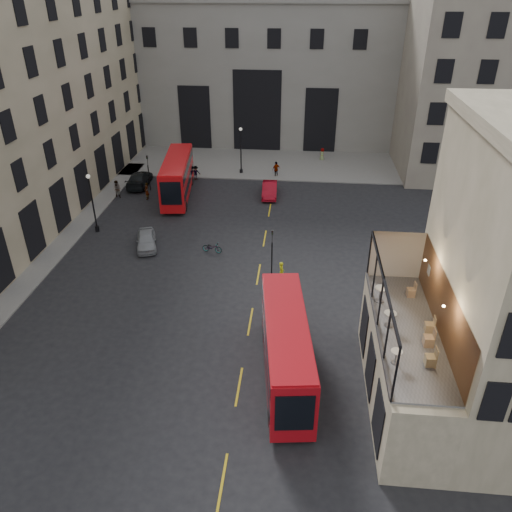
# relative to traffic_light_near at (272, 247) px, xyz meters

# --- Properties ---
(ground) EXTENTS (140.00, 140.00, 0.00)m
(ground) POSITION_rel_traffic_light_near_xyz_m (1.00, -12.00, -2.42)
(ground) COLOR black
(ground) RESTS_ON ground
(host_building_main) EXTENTS (7.26, 11.40, 15.10)m
(host_building_main) POSITION_rel_traffic_light_near_xyz_m (10.95, -12.00, 5.36)
(host_building_main) COLOR #C6B694
(host_building_main) RESTS_ON ground
(host_frontage) EXTENTS (3.00, 11.00, 4.50)m
(host_frontage) POSITION_rel_traffic_light_near_xyz_m (7.50, -12.00, -0.17)
(host_frontage) COLOR #C6B694
(host_frontage) RESTS_ON ground
(cafe_floor) EXTENTS (3.00, 10.00, 0.10)m
(cafe_floor) POSITION_rel_traffic_light_near_xyz_m (7.50, -12.00, 2.12)
(cafe_floor) COLOR slate
(cafe_floor) RESTS_ON host_frontage
(gateway) EXTENTS (35.00, 10.60, 18.00)m
(gateway) POSITION_rel_traffic_light_near_xyz_m (-4.00, 35.99, 6.96)
(gateway) COLOR gray
(gateway) RESTS_ON ground
(building_right) EXTENTS (16.60, 18.60, 20.00)m
(building_right) POSITION_rel_traffic_light_near_xyz_m (21.00, 27.97, 7.97)
(building_right) COLOR gray
(building_right) RESTS_ON ground
(pavement_far) EXTENTS (40.00, 12.00, 0.12)m
(pavement_far) POSITION_rel_traffic_light_near_xyz_m (-5.00, 26.00, -2.36)
(pavement_far) COLOR slate
(pavement_far) RESTS_ON ground
(pavement_left) EXTENTS (8.00, 48.00, 0.12)m
(pavement_left) POSITION_rel_traffic_light_near_xyz_m (-21.00, -0.00, -2.36)
(pavement_left) COLOR slate
(pavement_left) RESTS_ON ground
(traffic_light_near) EXTENTS (0.16, 0.20, 3.80)m
(traffic_light_near) POSITION_rel_traffic_light_near_xyz_m (0.00, 0.00, 0.00)
(traffic_light_near) COLOR black
(traffic_light_near) RESTS_ON ground
(traffic_light_far) EXTENTS (0.16, 0.20, 3.80)m
(traffic_light_far) POSITION_rel_traffic_light_near_xyz_m (-14.00, 16.00, 0.00)
(traffic_light_far) COLOR black
(traffic_light_far) RESTS_ON ground
(street_lamp_a) EXTENTS (0.36, 0.36, 5.33)m
(street_lamp_a) POSITION_rel_traffic_light_near_xyz_m (-16.00, 6.00, -0.03)
(street_lamp_a) COLOR black
(street_lamp_a) RESTS_ON ground
(street_lamp_b) EXTENTS (0.36, 0.36, 5.33)m
(street_lamp_b) POSITION_rel_traffic_light_near_xyz_m (-5.00, 22.00, -0.03)
(street_lamp_b) COLOR black
(street_lamp_b) RESTS_ON ground
(bus_near) EXTENTS (3.43, 10.05, 3.93)m
(bus_near) POSITION_rel_traffic_light_near_xyz_m (1.50, -10.95, -0.22)
(bus_near) COLOR #AB0B13
(bus_near) RESTS_ON ground
(bus_far) EXTENTS (3.55, 10.47, 4.10)m
(bus_far) POSITION_rel_traffic_light_near_xyz_m (-10.60, 14.59, -0.12)
(bus_far) COLOR red
(bus_far) RESTS_ON ground
(car_a) EXTENTS (2.63, 4.20, 1.33)m
(car_a) POSITION_rel_traffic_light_near_xyz_m (-10.72, 3.47, -1.76)
(car_a) COLOR gray
(car_a) RESTS_ON ground
(car_b) EXTENTS (1.66, 4.32, 1.40)m
(car_b) POSITION_rel_traffic_light_near_xyz_m (-1.27, 15.59, -1.72)
(car_b) COLOR #A20A19
(car_b) RESTS_ON ground
(car_c) EXTENTS (2.55, 5.35, 1.51)m
(car_c) POSITION_rel_traffic_light_near_xyz_m (-15.52, 17.21, -1.67)
(car_c) COLOR black
(car_c) RESTS_ON ground
(bicycle) EXTENTS (1.75, 0.88, 0.88)m
(bicycle) POSITION_rel_traffic_light_near_xyz_m (-5.12, 3.14, -1.99)
(bicycle) COLOR gray
(bicycle) RESTS_ON ground
(cyclist) EXTENTS (0.61, 0.74, 1.73)m
(cyclist) POSITION_rel_traffic_light_near_xyz_m (0.79, -0.98, -1.56)
(cyclist) COLOR #D0D716
(cyclist) RESTS_ON ground
(pedestrian_a) EXTENTS (0.95, 0.77, 1.84)m
(pedestrian_a) POSITION_rel_traffic_light_near_xyz_m (-16.70, 13.67, -1.51)
(pedestrian_a) COLOR gray
(pedestrian_a) RESTS_ON ground
(pedestrian_b) EXTENTS (1.19, 1.05, 1.60)m
(pedestrian_b) POSITION_rel_traffic_light_near_xyz_m (-9.79, 19.56, -1.62)
(pedestrian_b) COLOR gray
(pedestrian_b) RESTS_ON ground
(pedestrian_c) EXTENTS (1.09, 0.97, 1.77)m
(pedestrian_c) POSITION_rel_traffic_light_near_xyz_m (-0.94, 21.35, -1.54)
(pedestrian_c) COLOR gray
(pedestrian_c) RESTS_ON ground
(pedestrian_d) EXTENTS (0.90, 0.85, 1.55)m
(pedestrian_d) POSITION_rel_traffic_light_near_xyz_m (4.36, 27.62, -1.65)
(pedestrian_d) COLOR gray
(pedestrian_d) RESTS_ON ground
(pedestrian_e) EXTENTS (0.44, 0.65, 1.74)m
(pedestrian_e) POSITION_rel_traffic_light_near_xyz_m (-13.63, 13.59, -1.56)
(pedestrian_e) COLOR gray
(pedestrian_e) RESTS_ON ground
(cafe_table_near) EXTENTS (0.53, 0.53, 0.67)m
(cafe_table_near) POSITION_rel_traffic_light_near_xyz_m (6.53, -14.54, 2.62)
(cafe_table_near) COLOR beige
(cafe_table_near) RESTS_ON cafe_floor
(cafe_table_mid) EXTENTS (0.62, 0.62, 0.78)m
(cafe_table_mid) POSITION_rel_traffic_light_near_xyz_m (6.61, -11.78, 2.69)
(cafe_table_mid) COLOR beige
(cafe_table_mid) RESTS_ON cafe_floor
(cafe_table_far) EXTENTS (0.67, 0.67, 0.84)m
(cafe_table_far) POSITION_rel_traffic_light_near_xyz_m (6.41, -9.61, 2.73)
(cafe_table_far) COLOR beige
(cafe_table_far) RESTS_ON cafe_floor
(cafe_chair_a) EXTENTS (0.47, 0.47, 0.93)m
(cafe_chair_a) POSITION_rel_traffic_light_near_xyz_m (8.06, -14.55, 2.46)
(cafe_chair_a) COLOR tan
(cafe_chair_a) RESTS_ON cafe_floor
(cafe_chair_b) EXTENTS (0.47, 0.47, 0.95)m
(cafe_chair_b) POSITION_rel_traffic_light_near_xyz_m (8.26, -13.14, 2.46)
(cafe_chair_b) COLOR tan
(cafe_chair_b) RESTS_ON cafe_floor
(cafe_chair_c) EXTENTS (0.45, 0.45, 0.87)m
(cafe_chair_c) POSITION_rel_traffic_light_near_xyz_m (8.52, -12.07, 2.44)
(cafe_chair_c) COLOR tan
(cafe_chair_c) RESTS_ON cafe_floor
(cafe_chair_d) EXTENTS (0.45, 0.45, 0.85)m
(cafe_chair_d) POSITION_rel_traffic_light_near_xyz_m (8.16, -8.97, 2.43)
(cafe_chair_d) COLOR tan
(cafe_chair_d) RESTS_ON cafe_floor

